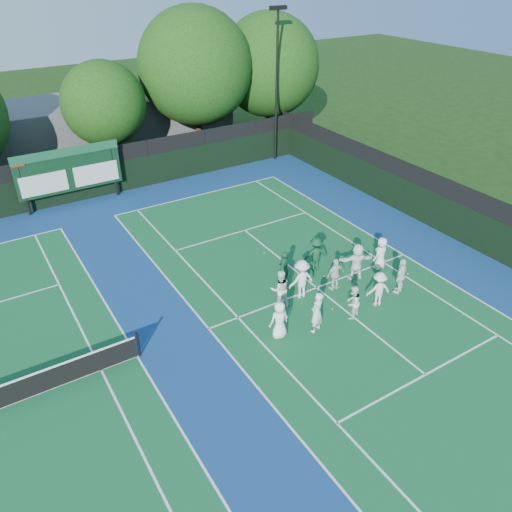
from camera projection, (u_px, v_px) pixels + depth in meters
ground at (331, 299)px, 21.88m from camera, size 120.00×120.00×0.00m
court_apron at (197, 333)px, 19.92m from camera, size 34.00×32.00×0.01m
near_court at (317, 288)px, 22.60m from camera, size 11.05×23.85×0.01m
back_fence at (87, 178)px, 30.09m from camera, size 34.00×0.08×3.00m
divider_fence_right at (456, 214)px, 25.93m from camera, size 0.08×32.00×3.00m
scoreboard at (69, 170)px, 28.90m from camera, size 6.00×0.21×3.55m
clubhouse at (109, 124)px, 37.35m from camera, size 18.00×6.00×4.00m
light_pole_right at (277, 69)px, 33.34m from camera, size 1.20×0.30×10.12m
tree_c at (106, 105)px, 32.29m from camera, size 5.40×5.40×7.36m
tree_d at (197, 69)px, 34.45m from camera, size 7.90×7.90×10.22m
tree_e at (270, 67)px, 37.42m from camera, size 7.51×7.51×9.53m
tennis_ball_0 at (333, 309)px, 21.21m from camera, size 0.07×0.07×0.07m
tennis_ball_1 at (324, 276)px, 23.34m from camera, size 0.07×0.07×0.07m
tennis_ball_2 at (408, 274)px, 23.53m from camera, size 0.07×0.07×0.07m
tennis_ball_4 at (264, 253)px, 25.15m from camera, size 0.07×0.07×0.07m
tennis_ball_5 at (339, 287)px, 22.60m from camera, size 0.07×0.07×0.07m
player_front_0 at (279, 320)px, 19.35m from camera, size 0.84×0.58×1.64m
player_front_1 at (317, 312)px, 19.60m from camera, size 0.78×0.64×1.83m
player_front_2 at (353, 302)px, 20.43m from camera, size 0.90×0.82×1.51m
player_front_3 at (379, 289)px, 21.14m from camera, size 1.17×0.86×1.61m
player_front_4 at (401, 276)px, 21.89m from camera, size 1.09×0.79×1.72m
player_back_0 at (280, 289)px, 21.03m from camera, size 1.01×0.88×1.76m
player_back_1 at (301, 279)px, 21.59m from camera, size 1.22×0.74×1.83m
player_back_2 at (335, 274)px, 22.12m from camera, size 0.94×0.40×1.59m
player_back_3 at (357, 262)px, 22.84m from camera, size 1.75×1.11×1.80m
player_back_4 at (381, 254)px, 23.58m from camera, size 0.90×0.68×1.66m
coach_left at (283, 267)px, 22.61m from camera, size 0.60×0.41×1.60m
coach_right at (316, 254)px, 23.47m from camera, size 1.25×0.94×1.72m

